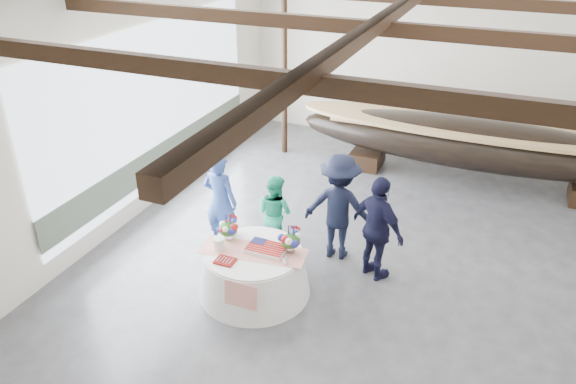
% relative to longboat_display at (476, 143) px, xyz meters
% --- Properties ---
extents(floor, '(10.00, 12.00, 0.01)m').
position_rel_longboat_display_xyz_m(floor, '(-1.01, -4.08, -0.95)').
color(floor, '#3D3D42').
rests_on(floor, ground).
extents(wall_back, '(10.00, 0.02, 4.50)m').
position_rel_longboat_display_xyz_m(wall_back, '(-1.01, 1.92, 1.30)').
color(wall_back, silver).
rests_on(wall_back, ground).
extents(wall_left, '(0.02, 12.00, 4.50)m').
position_rel_longboat_display_xyz_m(wall_left, '(-6.01, -4.08, 1.30)').
color(wall_left, silver).
rests_on(wall_left, ground).
extents(pavilion_structure, '(9.80, 11.76, 4.50)m').
position_rel_longboat_display_xyz_m(pavilion_structure, '(-1.01, -3.36, 3.06)').
color(pavilion_structure, black).
rests_on(pavilion_structure, ground).
extents(open_bay, '(0.03, 7.00, 3.20)m').
position_rel_longboat_display_xyz_m(open_bay, '(-5.95, -3.08, 0.88)').
color(open_bay, silver).
rests_on(open_bay, ground).
extents(longboat_display, '(7.90, 1.58, 1.48)m').
position_rel_longboat_display_xyz_m(longboat_display, '(0.00, 0.00, 0.00)').
color(longboat_display, black).
rests_on(longboat_display, ground).
extents(banquet_table, '(1.80, 1.80, 0.77)m').
position_rel_longboat_display_xyz_m(banquet_table, '(-2.74, -5.42, -0.56)').
color(banquet_table, silver).
rests_on(banquet_table, ground).
extents(tabletop_items, '(1.72, 0.95, 0.40)m').
position_rel_longboat_display_xyz_m(tabletop_items, '(-2.77, -5.29, -0.03)').
color(tabletop_items, red).
rests_on(tabletop_items, banquet_table).
extents(guest_woman_blue, '(0.69, 0.48, 1.80)m').
position_rel_longboat_display_xyz_m(guest_woman_blue, '(-3.89, -4.38, -0.04)').
color(guest_woman_blue, '#2B4589').
rests_on(guest_woman_blue, ground).
extents(guest_woman_teal, '(0.83, 0.72, 1.46)m').
position_rel_longboat_display_xyz_m(guest_woman_teal, '(-2.95, -4.12, -0.22)').
color(guest_woman_teal, '#21AA7F').
rests_on(guest_woman_teal, ground).
extents(guest_man_left, '(1.29, 0.78, 1.93)m').
position_rel_longboat_display_xyz_m(guest_man_left, '(-1.85, -3.88, 0.02)').
color(guest_man_left, black).
rests_on(guest_man_left, ground).
extents(guest_man_right, '(1.15, 0.94, 1.83)m').
position_rel_longboat_display_xyz_m(guest_man_right, '(-1.07, -4.25, -0.03)').
color(guest_man_right, black).
rests_on(guest_man_right, ground).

